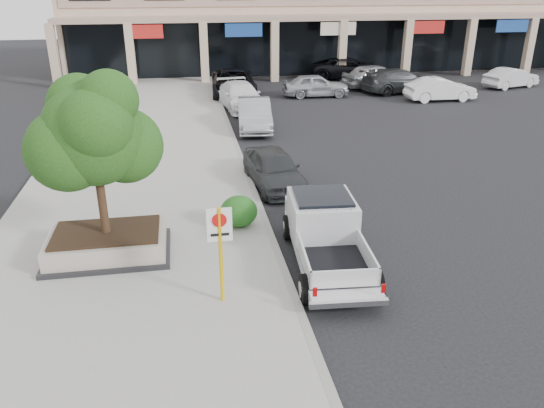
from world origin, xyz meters
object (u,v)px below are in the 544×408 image
(curb_car_a, at_px, (274,169))
(lot_car_b, at_px, (440,89))
(no_parking_sign, at_px, (220,242))
(planter, at_px, (108,243))
(curb_car_b, at_px, (254,114))
(lot_car_f, at_px, (511,78))
(planter_tree, at_px, (100,134))
(pickup_truck, at_px, (328,237))
(lot_car_c, at_px, (401,81))
(curb_car_c, at_px, (241,96))
(lot_car_a, at_px, (316,85))
(lot_car_d, at_px, (349,69))
(lot_car_e, at_px, (375,76))
(curb_car_d, at_px, (234,83))

(curb_car_a, xyz_separation_m, lot_car_b, (12.52, 12.59, 0.02))
(no_parking_sign, bearing_deg, planter, 135.97)
(curb_car_b, distance_m, lot_car_f, 20.31)
(planter_tree, xyz_separation_m, no_parking_sign, (2.66, -2.85, -1.78))
(lot_car_f, bearing_deg, curb_car_a, 111.82)
(pickup_truck, xyz_separation_m, lot_car_f, (18.82, 21.49, -0.13))
(lot_car_c, bearing_deg, pickup_truck, 145.26)
(no_parking_sign, distance_m, lot_car_c, 26.40)
(curb_car_a, height_order, lot_car_f, curb_car_a)
(planter_tree, distance_m, lot_car_c, 25.72)
(curb_car_c, relative_size, lot_car_a, 1.21)
(lot_car_b, bearing_deg, lot_car_a, 70.81)
(curb_car_a, distance_m, lot_car_a, 15.96)
(planter_tree, xyz_separation_m, pickup_truck, (5.51, -1.42, -2.61))
(lot_car_d, bearing_deg, planter, 165.14)
(pickup_truck, distance_m, lot_car_d, 28.09)
(planter_tree, distance_m, lot_car_a, 22.25)
(curb_car_c, bearing_deg, lot_car_e, 18.67)
(lot_car_b, xyz_separation_m, lot_car_d, (-3.18, 8.20, 0.07))
(lot_car_b, bearing_deg, lot_car_d, 20.83)
(pickup_truck, xyz_separation_m, lot_car_e, (9.66, 23.04, -0.00))
(lot_car_a, height_order, lot_car_f, lot_car_a)
(planter_tree, relative_size, lot_car_b, 0.95)
(curb_car_d, distance_m, lot_car_c, 10.87)
(curb_car_a, bearing_deg, curb_car_b, 80.34)
(curb_car_d, xyz_separation_m, lot_car_c, (10.84, -0.87, -0.05))
(curb_car_b, height_order, lot_car_c, lot_car_c)
(curb_car_b, bearing_deg, curb_car_d, 96.34)
(lot_car_c, bearing_deg, curb_car_d, 77.52)
(curb_car_c, xyz_separation_m, lot_car_c, (10.82, 2.92, 0.03))
(lot_car_b, height_order, lot_car_c, lot_car_c)
(curb_car_b, distance_m, lot_car_c, 13.02)
(no_parking_sign, bearing_deg, pickup_truck, 26.69)
(lot_car_d, distance_m, lot_car_e, 3.65)
(curb_car_c, xyz_separation_m, lot_car_b, (12.24, 0.15, -0.03))
(no_parking_sign, relative_size, curb_car_d, 0.40)
(curb_car_a, bearing_deg, lot_car_b, 38.54)
(pickup_truck, xyz_separation_m, lot_car_b, (12.14, 18.42, -0.11))
(pickup_truck, distance_m, curb_car_d, 22.06)
(planter, height_order, lot_car_b, lot_car_b)
(curb_car_a, distance_m, lot_car_e, 19.93)
(curb_car_c, xyz_separation_m, lot_car_a, (5.06, 2.59, -0.02))
(curb_car_b, xyz_separation_m, lot_car_c, (10.68, 7.45, 0.02))
(no_parking_sign, xyz_separation_m, curb_car_c, (2.75, 19.70, -0.91))
(lot_car_c, height_order, lot_car_f, lot_car_c)
(lot_car_b, height_order, lot_car_f, lot_car_b)
(planter_tree, bearing_deg, planter, -131.03)
(curb_car_b, bearing_deg, no_parking_sign, -95.49)
(curb_car_a, relative_size, lot_car_b, 0.94)
(lot_car_b, xyz_separation_m, lot_car_c, (-1.41, 2.77, 0.06))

